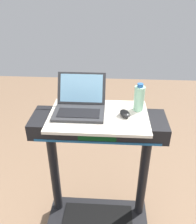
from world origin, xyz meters
name	(u,v)px	position (x,y,z in m)	size (l,w,h in m)	color
desk_board	(98,116)	(0.00, 0.70, 1.06)	(0.65, 0.43, 0.02)	beige
laptop	(80,104)	(-0.13, 0.75, 1.12)	(0.33, 0.33, 0.21)	#2D2D30
computer_mouse	(125,113)	(0.17, 0.70, 1.09)	(0.06, 0.10, 0.03)	black
water_bottle	(139,98)	(0.26, 0.78, 1.16)	(0.07, 0.07, 0.19)	#9EDBB2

